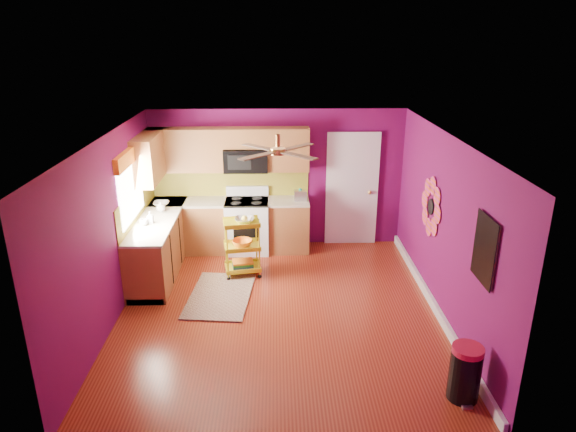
{
  "coord_description": "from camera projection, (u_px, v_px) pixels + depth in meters",
  "views": [
    {
      "loc": [
        -0.03,
        -6.42,
        3.79
      ],
      "look_at": [
        0.14,
        0.4,
        1.3
      ],
      "focal_mm": 32.0,
      "sensor_mm": 36.0,
      "label": 1
    }
  ],
  "objects": [
    {
      "name": "counter_dish",
      "position": [
        161.0,
        204.0,
        8.79
      ],
      "size": [
        0.27,
        0.27,
        0.07
      ],
      "primitive_type": "imported",
      "color": "white",
      "rests_on": "lower_cabinets"
    },
    {
      "name": "soap_bottle_a",
      "position": [
        150.0,
        217.0,
        7.97
      ],
      "size": [
        0.09,
        0.09,
        0.19
      ],
      "primitive_type": "imported",
      "color": "#EA3F72",
      "rests_on": "lower_cabinets"
    },
    {
      "name": "rolling_cart",
      "position": [
        243.0,
        245.0,
        8.24
      ],
      "size": [
        0.63,
        0.5,
        1.02
      ],
      "color": "yellow",
      "rests_on": "ground"
    },
    {
      "name": "right_wall_art",
      "position": [
        452.0,
        224.0,
        6.57
      ],
      "size": [
        0.04,
        2.74,
        1.04
      ],
      "color": "black",
      "rests_on": "ground"
    },
    {
      "name": "upper_cabinetry",
      "position": [
        205.0,
        153.0,
        8.73
      ],
      "size": [
        2.8,
        2.3,
        1.26
      ],
      "color": "brown",
      "rests_on": "ground"
    },
    {
      "name": "counter_cup",
      "position": [
        144.0,
        222.0,
        7.9
      ],
      "size": [
        0.12,
        0.12,
        0.1
      ],
      "primitive_type": "imported",
      "color": "white",
      "rests_on": "lower_cabinets"
    },
    {
      "name": "left_window",
      "position": [
        130.0,
        175.0,
        7.67
      ],
      "size": [
        0.08,
        1.35,
        1.08
      ],
      "color": "white",
      "rests_on": "ground"
    },
    {
      "name": "shag_rug",
      "position": [
        220.0,
        295.0,
        7.73
      ],
      "size": [
        1.03,
        1.53,
        0.02
      ],
      "primitive_type": "cube",
      "rotation": [
        0.0,
        0.0,
        -0.1
      ],
      "color": "#331911",
      "rests_on": "ground"
    },
    {
      "name": "ground",
      "position": [
        279.0,
        311.0,
        7.33
      ],
      "size": [
        5.0,
        5.0,
        0.0
      ],
      "primitive_type": "plane",
      "color": "maroon",
      "rests_on": "ground"
    },
    {
      "name": "room_envelope",
      "position": [
        280.0,
        203.0,
        6.77
      ],
      "size": [
        4.54,
        5.04,
        2.52
      ],
      "color": "#620B4A",
      "rests_on": "ground"
    },
    {
      "name": "ceiling_fan",
      "position": [
        278.0,
        150.0,
        6.73
      ],
      "size": [
        1.01,
        1.01,
        0.26
      ],
      "color": "#BF8C3F",
      "rests_on": "ground"
    },
    {
      "name": "teal_kettle",
      "position": [
        300.0,
        195.0,
        9.08
      ],
      "size": [
        0.18,
        0.18,
        0.21
      ],
      "color": "#139583",
      "rests_on": "lower_cabinets"
    },
    {
      "name": "soap_bottle_b",
      "position": [
        161.0,
        206.0,
        8.47
      ],
      "size": [
        0.14,
        0.14,
        0.18
      ],
      "primitive_type": "imported",
      "color": "white",
      "rests_on": "lower_cabinets"
    },
    {
      "name": "trash_can",
      "position": [
        465.0,
        373.0,
        5.5
      ],
      "size": [
        0.37,
        0.39,
        0.64
      ],
      "color": "black",
      "rests_on": "ground"
    },
    {
      "name": "toaster",
      "position": [
        300.0,
        195.0,
        9.04
      ],
      "size": [
        0.22,
        0.15,
        0.18
      ],
      "primitive_type": "cube",
      "color": "beige",
      "rests_on": "lower_cabinets"
    },
    {
      "name": "lower_cabinets",
      "position": [
        200.0,
        235.0,
        8.86
      ],
      "size": [
        2.81,
        2.31,
        0.94
      ],
      "color": "brown",
      "rests_on": "ground"
    },
    {
      "name": "panel_door",
      "position": [
        352.0,
        191.0,
        9.33
      ],
      "size": [
        0.95,
        0.11,
        2.15
      ],
      "color": "white",
      "rests_on": "ground"
    },
    {
      "name": "electric_range",
      "position": [
        247.0,
        225.0,
        9.19
      ],
      "size": [
        0.76,
        0.66,
        1.13
      ],
      "color": "white",
      "rests_on": "ground"
    }
  ]
}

